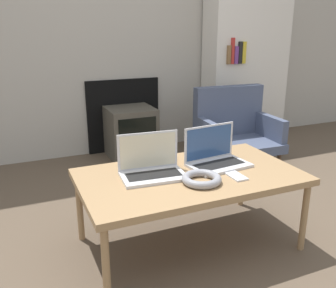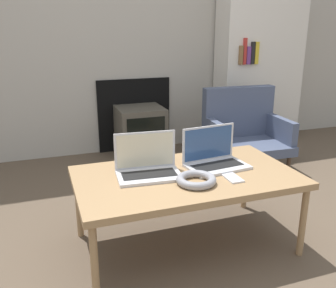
% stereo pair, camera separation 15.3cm
% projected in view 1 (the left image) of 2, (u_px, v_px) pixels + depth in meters
% --- Properties ---
extents(ground_plane, '(14.00, 14.00, 0.00)m').
position_uv_depth(ground_plane, '(220.00, 279.00, 1.86)').
color(ground_plane, brown).
extents(wall_back, '(7.00, 0.08, 2.60)m').
position_uv_depth(wall_back, '(101.00, 15.00, 3.37)').
color(wall_back, '#ADA89E').
rests_on(wall_back, ground_plane).
extents(table, '(1.19, 0.68, 0.43)m').
position_uv_depth(table, '(190.00, 179.00, 2.04)').
color(table, '#9E7A51').
rests_on(table, ground_plane).
extents(laptop_left, '(0.35, 0.24, 0.22)m').
position_uv_depth(laptop_left, '(151.00, 166.00, 2.00)').
color(laptop_left, silver).
rests_on(laptop_left, table).
extents(laptop_right, '(0.36, 0.25, 0.22)m').
position_uv_depth(laptop_right, '(215.00, 156.00, 2.15)').
color(laptop_right, silver).
rests_on(laptop_right, table).
extents(headphones, '(0.21, 0.21, 0.04)m').
position_uv_depth(headphones, '(201.00, 179.00, 1.91)').
color(headphones, gray).
rests_on(headphones, table).
extents(phone, '(0.07, 0.13, 0.01)m').
position_uv_depth(phone, '(236.00, 176.00, 1.99)').
color(phone, silver).
rests_on(phone, table).
extents(tv, '(0.43, 0.41, 0.47)m').
position_uv_depth(tv, '(131.00, 132.00, 3.53)').
color(tv, '#4C473D').
rests_on(tv, ground_plane).
extents(armchair, '(0.69, 0.56, 0.68)m').
position_uv_depth(armchair, '(234.00, 128.00, 3.35)').
color(armchair, '#47516B').
rests_on(armchair, ground_plane).
extents(bookshelf, '(0.88, 0.32, 1.53)m').
position_uv_depth(bookshelf, '(245.00, 69.00, 3.91)').
color(bookshelf, silver).
rests_on(bookshelf, ground_plane).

